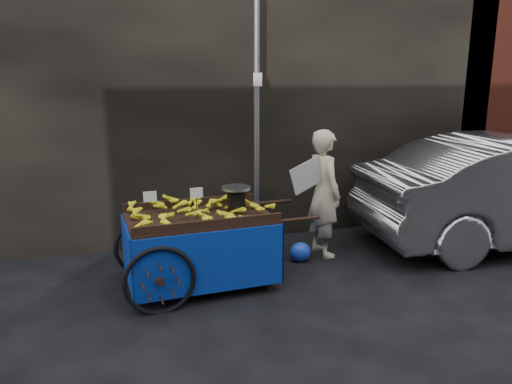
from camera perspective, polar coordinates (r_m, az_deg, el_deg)
name	(u,v)px	position (r m, az deg, el deg)	size (l,w,h in m)	color
ground	(264,280)	(6.27, 0.88, -9.99)	(80.00, 80.00, 0.00)	black
building_wall	(239,72)	(8.34, -1.96, 13.57)	(13.50, 2.00, 5.00)	black
street_pole	(257,108)	(7.09, 0.07, 9.57)	(0.12, 0.10, 4.00)	slate
banana_cart	(195,224)	(5.89, -6.99, -3.61)	(2.36, 1.22, 1.26)	black
vendor	(324,193)	(6.90, 7.73, -0.13)	(0.86, 0.70, 1.76)	beige
plastic_bag	(300,252)	(6.81, 5.08, -6.84)	(0.30, 0.24, 0.27)	blue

